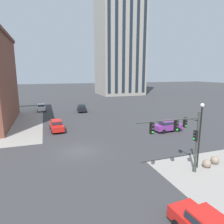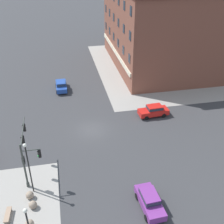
{
  "view_description": "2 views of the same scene",
  "coord_description": "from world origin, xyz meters",
  "px_view_note": "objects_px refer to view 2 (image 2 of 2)",
  "views": [
    {
      "loc": [
        -3.33,
        -21.5,
        8.82
      ],
      "look_at": [
        5.01,
        2.91,
        3.77
      ],
      "focal_mm": 31.65,
      "sensor_mm": 36.0,
      "label": 1
    },
    {
      "loc": [
        32.71,
        -3.81,
        22.61
      ],
      "look_at": [
        2.69,
        2.25,
        4.19
      ],
      "focal_mm": 46.16,
      "sensor_mm": 36.0,
      "label": 2
    }
  ],
  "objects_px": {
    "bollard_sphere_curb_b": "(33,205)",
    "car_cross_eastbound": "(61,85)",
    "bollard_sphere_curb_a": "(30,195)",
    "car_main_northbound_near": "(150,200)",
    "car_cross_westbound": "(154,110)",
    "bollard_sphere_curb_c": "(30,224)",
    "street_lamp_corner_near": "(28,163)",
    "bench_near_signal": "(8,215)",
    "traffic_signal_main": "(26,153)"
  },
  "relations": [
    {
      "from": "bollard_sphere_curb_a",
      "to": "bench_near_signal",
      "type": "xyz_separation_m",
      "value": [
        2.07,
        -1.93,
        -0.08
      ]
    },
    {
      "from": "bollard_sphere_curb_a",
      "to": "car_main_northbound_near",
      "type": "xyz_separation_m",
      "value": [
        3.5,
        11.53,
        0.52
      ]
    },
    {
      "from": "bollard_sphere_curb_c",
      "to": "bench_near_signal",
      "type": "height_order",
      "value": "bollard_sphere_curb_c"
    },
    {
      "from": "car_cross_eastbound",
      "to": "car_cross_westbound",
      "type": "bearing_deg",
      "value": 48.86
    },
    {
      "from": "bollard_sphere_curb_c",
      "to": "car_main_northbound_near",
      "type": "relative_size",
      "value": 0.18
    },
    {
      "from": "street_lamp_corner_near",
      "to": "car_main_northbound_near",
      "type": "relative_size",
      "value": 1.38
    },
    {
      "from": "bench_near_signal",
      "to": "car_cross_eastbound",
      "type": "relative_size",
      "value": 0.42
    },
    {
      "from": "bollard_sphere_curb_b",
      "to": "bollard_sphere_curb_c",
      "type": "distance_m",
      "value": 2.2
    },
    {
      "from": "bollard_sphere_curb_b",
      "to": "car_cross_westbound",
      "type": "height_order",
      "value": "car_cross_westbound"
    },
    {
      "from": "street_lamp_corner_near",
      "to": "bollard_sphere_curb_b",
      "type": "bearing_deg",
      "value": 1.03
    },
    {
      "from": "bollard_sphere_curb_b",
      "to": "street_lamp_corner_near",
      "type": "xyz_separation_m",
      "value": [
        -2.21,
        -0.04,
        3.42
      ]
    },
    {
      "from": "bollard_sphere_curb_c",
      "to": "car_cross_westbound",
      "type": "xyz_separation_m",
      "value": [
        -16.27,
        17.24,
        0.52
      ]
    },
    {
      "from": "bench_near_signal",
      "to": "car_cross_eastbound",
      "type": "xyz_separation_m",
      "value": [
        -26.17,
        6.31,
        0.59
      ]
    },
    {
      "from": "bollard_sphere_curb_b",
      "to": "street_lamp_corner_near",
      "type": "height_order",
      "value": "street_lamp_corner_near"
    },
    {
      "from": "bollard_sphere_curb_a",
      "to": "street_lamp_corner_near",
      "type": "distance_m",
      "value": 3.54
    },
    {
      "from": "bollard_sphere_curb_b",
      "to": "bench_near_signal",
      "type": "height_order",
      "value": "bollard_sphere_curb_b"
    },
    {
      "from": "car_cross_eastbound",
      "to": "car_cross_westbound",
      "type": "height_order",
      "value": "same"
    },
    {
      "from": "street_lamp_corner_near",
      "to": "car_main_northbound_near",
      "type": "bearing_deg",
      "value": 68.76
    },
    {
      "from": "bollard_sphere_curb_a",
      "to": "bollard_sphere_curb_c",
      "type": "height_order",
      "value": "same"
    },
    {
      "from": "car_cross_westbound",
      "to": "street_lamp_corner_near",
      "type": "bearing_deg",
      "value": -55.16
    },
    {
      "from": "traffic_signal_main",
      "to": "bollard_sphere_curb_b",
      "type": "bearing_deg",
      "value": 5.33
    },
    {
      "from": "car_cross_eastbound",
      "to": "car_cross_westbound",
      "type": "xyz_separation_m",
      "value": [
        11.35,
        13.0,
        0.0
      ]
    },
    {
      "from": "car_cross_eastbound",
      "to": "car_cross_westbound",
      "type": "distance_m",
      "value": 17.26
    },
    {
      "from": "bollard_sphere_curb_b",
      "to": "bollard_sphere_curb_c",
      "type": "height_order",
      "value": "same"
    },
    {
      "from": "bench_near_signal",
      "to": "car_cross_westbound",
      "type": "xyz_separation_m",
      "value": [
        -14.81,
        19.3,
        0.59
      ]
    },
    {
      "from": "bench_near_signal",
      "to": "car_cross_eastbound",
      "type": "bearing_deg",
      "value": 166.45
    },
    {
      "from": "traffic_signal_main",
      "to": "street_lamp_corner_near",
      "type": "distance_m",
      "value": 2.06
    },
    {
      "from": "car_main_northbound_near",
      "to": "car_cross_eastbound",
      "type": "xyz_separation_m",
      "value": [
        -27.59,
        -7.15,
        0.0
      ]
    },
    {
      "from": "bollard_sphere_curb_a",
      "to": "bollard_sphere_curb_b",
      "type": "bearing_deg",
      "value": 14.57
    },
    {
      "from": "bollard_sphere_curb_b",
      "to": "car_main_northbound_near",
      "type": "bearing_deg",
      "value": 79.09
    },
    {
      "from": "bollard_sphere_curb_b",
      "to": "car_cross_westbound",
      "type": "bearing_deg",
      "value": 129.6
    },
    {
      "from": "bollard_sphere_curb_a",
      "to": "car_cross_westbound",
      "type": "height_order",
      "value": "car_cross_westbound"
    },
    {
      "from": "street_lamp_corner_near",
      "to": "car_main_northbound_near",
      "type": "distance_m",
      "value": 12.38
    },
    {
      "from": "bollard_sphere_curb_b",
      "to": "car_cross_eastbound",
      "type": "distance_m",
      "value": 25.76
    },
    {
      "from": "street_lamp_corner_near",
      "to": "car_cross_westbound",
      "type": "bearing_deg",
      "value": 124.84
    },
    {
      "from": "street_lamp_corner_near",
      "to": "car_cross_westbound",
      "type": "xyz_separation_m",
      "value": [
        -11.88,
        17.06,
        -2.9
      ]
    },
    {
      "from": "bollard_sphere_curb_a",
      "to": "car_main_northbound_near",
      "type": "bearing_deg",
      "value": 73.13
    },
    {
      "from": "traffic_signal_main",
      "to": "car_cross_eastbound",
      "type": "bearing_deg",
      "value": 168.22
    },
    {
      "from": "street_lamp_corner_near",
      "to": "bollard_sphere_curb_a",
      "type": "bearing_deg",
      "value": -19.63
    },
    {
      "from": "bollard_sphere_curb_c",
      "to": "car_cross_westbound",
      "type": "relative_size",
      "value": 0.18
    },
    {
      "from": "bollard_sphere_curb_a",
      "to": "bollard_sphere_curb_b",
      "type": "height_order",
      "value": "same"
    },
    {
      "from": "bollard_sphere_curb_b",
      "to": "car_cross_eastbound",
      "type": "xyz_separation_m",
      "value": [
        -25.44,
        4.03,
        0.52
      ]
    },
    {
      "from": "bollard_sphere_curb_a",
      "to": "traffic_signal_main",
      "type": "bearing_deg",
      "value": -179.1
    },
    {
      "from": "bollard_sphere_curb_b",
      "to": "car_main_northbound_near",
      "type": "xyz_separation_m",
      "value": [
        2.16,
        11.18,
        0.52
      ]
    },
    {
      "from": "traffic_signal_main",
      "to": "bollard_sphere_curb_a",
      "type": "relative_size",
      "value": 7.67
    },
    {
      "from": "bollard_sphere_curb_a",
      "to": "car_cross_westbound",
      "type": "distance_m",
      "value": 21.55
    },
    {
      "from": "car_main_northbound_near",
      "to": "car_cross_westbound",
      "type": "distance_m",
      "value": 17.26
    },
    {
      "from": "bench_near_signal",
      "to": "car_cross_westbound",
      "type": "height_order",
      "value": "car_cross_westbound"
    },
    {
      "from": "street_lamp_corner_near",
      "to": "car_cross_westbound",
      "type": "height_order",
      "value": "street_lamp_corner_near"
    },
    {
      "from": "bollard_sphere_curb_b",
      "to": "car_main_northbound_near",
      "type": "relative_size",
      "value": 0.18
    }
  ]
}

